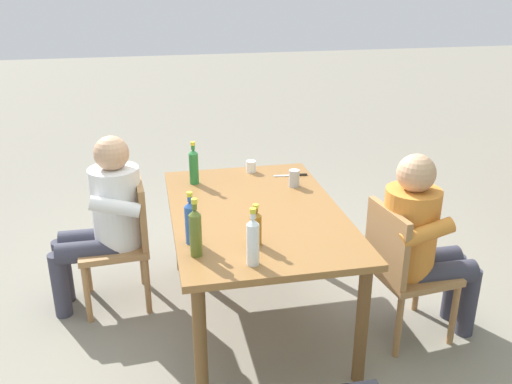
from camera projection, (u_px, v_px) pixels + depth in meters
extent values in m
plane|color=gray|center=(256.00, 315.00, 3.66)|extent=(24.00, 24.00, 0.00)
cube|color=olive|center=(256.00, 213.00, 3.38)|extent=(1.58, 1.03, 0.04)
cylinder|color=brown|center=(179.00, 226.00, 4.09)|extent=(0.07, 0.07, 0.72)
cylinder|color=brown|center=(200.00, 345.00, 2.80)|extent=(0.07, 0.07, 0.72)
cylinder|color=brown|center=(293.00, 216.00, 4.25)|extent=(0.07, 0.07, 0.72)
cylinder|color=brown|center=(362.00, 325.00, 2.96)|extent=(0.07, 0.07, 0.72)
cube|color=#A37547|center=(113.00, 246.00, 3.66)|extent=(0.47, 0.47, 0.04)
cube|color=#A37547|center=(141.00, 211.00, 3.62)|extent=(0.42, 0.07, 0.42)
cylinder|color=#A37547|center=(87.00, 266.00, 3.86)|extent=(0.04, 0.04, 0.41)
cylinder|color=#A37547|center=(87.00, 294.00, 3.52)|extent=(0.04, 0.04, 0.41)
cylinder|color=#A37547|center=(142.00, 258.00, 3.96)|extent=(0.04, 0.04, 0.41)
cylinder|color=#A37547|center=(147.00, 286.00, 3.62)|extent=(0.04, 0.04, 0.41)
cube|color=#A37547|center=(412.00, 272.00, 3.34)|extent=(0.49, 0.49, 0.04)
cube|color=#A37547|center=(387.00, 243.00, 3.20)|extent=(0.42, 0.09, 0.42)
cylinder|color=#A37547|center=(454.00, 315.00, 3.31)|extent=(0.04, 0.04, 0.41)
cylinder|color=#A37547|center=(417.00, 283.00, 3.65)|extent=(0.04, 0.04, 0.41)
cylinder|color=#A37547|center=(398.00, 327.00, 3.20)|extent=(0.04, 0.04, 0.41)
cylinder|color=#A37547|center=(366.00, 293.00, 3.54)|extent=(0.04, 0.04, 0.41)
cylinder|color=white|center=(117.00, 206.00, 3.56)|extent=(0.32, 0.32, 0.52)
sphere|color=tan|center=(111.00, 153.00, 3.42)|extent=(0.22, 0.22, 0.22)
cylinder|color=#383847|center=(90.00, 239.00, 3.70)|extent=(0.14, 0.40, 0.14)
cylinder|color=#383847|center=(64.00, 271.00, 3.75)|extent=(0.11, 0.11, 0.45)
cylinder|color=white|center=(117.00, 185.00, 3.70)|extent=(0.09, 0.31, 0.16)
cylinder|color=#383847|center=(88.00, 251.00, 3.54)|extent=(0.14, 0.40, 0.14)
cylinder|color=#383847|center=(60.00, 285.00, 3.59)|extent=(0.11, 0.11, 0.45)
cylinder|color=white|center=(115.00, 207.00, 3.36)|extent=(0.09, 0.31, 0.16)
cylinder|color=orange|center=(410.00, 231.00, 3.23)|extent=(0.32, 0.32, 0.52)
sphere|color=tan|center=(416.00, 173.00, 3.09)|extent=(0.22, 0.22, 0.22)
cylinder|color=#383847|center=(443.00, 274.00, 3.28)|extent=(0.14, 0.40, 0.14)
cylinder|color=#383847|center=(468.00, 302.00, 3.40)|extent=(0.11, 0.11, 0.45)
cylinder|color=orange|center=(427.00, 233.00, 3.03)|extent=(0.09, 0.31, 0.16)
cylinder|color=#383847|center=(428.00, 259.00, 3.44)|extent=(0.14, 0.40, 0.14)
cylinder|color=#383847|center=(453.00, 287.00, 3.56)|extent=(0.11, 0.11, 0.45)
cylinder|color=orange|center=(397.00, 206.00, 3.37)|extent=(0.09, 0.31, 0.16)
cylinder|color=#2D56A3|center=(191.00, 225.00, 2.94)|extent=(0.06, 0.06, 0.21)
cone|color=#2D56A3|center=(190.00, 204.00, 2.89)|extent=(0.06, 0.06, 0.03)
cylinder|color=#2D56A3|center=(190.00, 199.00, 2.88)|extent=(0.03, 0.03, 0.03)
cylinder|color=yellow|center=(190.00, 194.00, 2.87)|extent=(0.03, 0.03, 0.02)
cylinder|color=#287A38|center=(194.00, 169.00, 3.75)|extent=(0.06, 0.06, 0.21)
cone|color=#287A38|center=(193.00, 152.00, 3.71)|extent=(0.06, 0.06, 0.03)
cylinder|color=#287A38|center=(193.00, 147.00, 3.70)|extent=(0.03, 0.03, 0.03)
cylinder|color=yellow|center=(193.00, 144.00, 3.69)|extent=(0.03, 0.03, 0.02)
cylinder|color=#996019|center=(256.00, 230.00, 2.93)|extent=(0.06, 0.06, 0.17)
cone|color=#996019|center=(256.00, 214.00, 2.89)|extent=(0.06, 0.06, 0.02)
cylinder|color=#996019|center=(256.00, 210.00, 2.88)|extent=(0.03, 0.03, 0.02)
cylinder|color=yellow|center=(256.00, 206.00, 2.87)|extent=(0.03, 0.03, 0.02)
cylinder|color=white|center=(253.00, 245.00, 2.72)|extent=(0.06, 0.06, 0.22)
cone|color=white|center=(253.00, 222.00, 2.67)|extent=(0.06, 0.06, 0.03)
cylinder|color=white|center=(253.00, 216.00, 2.66)|extent=(0.03, 0.03, 0.03)
cylinder|color=yellow|center=(253.00, 211.00, 2.65)|extent=(0.03, 0.03, 0.02)
cylinder|color=#566623|center=(196.00, 235.00, 2.80)|extent=(0.06, 0.06, 0.23)
cone|color=#566623|center=(195.00, 212.00, 2.75)|extent=(0.06, 0.06, 0.03)
cylinder|color=#566623|center=(194.00, 206.00, 2.74)|extent=(0.03, 0.03, 0.03)
cylinder|color=yellow|center=(194.00, 201.00, 2.73)|extent=(0.03, 0.03, 0.03)
cylinder|color=white|center=(251.00, 166.00, 3.99)|extent=(0.07, 0.07, 0.08)
cylinder|color=#B2B7BC|center=(294.00, 178.00, 3.72)|extent=(0.07, 0.07, 0.12)
cube|color=silver|center=(286.00, 176.00, 3.93)|extent=(0.04, 0.18, 0.01)
cube|color=black|center=(301.00, 175.00, 3.94)|extent=(0.03, 0.08, 0.01)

